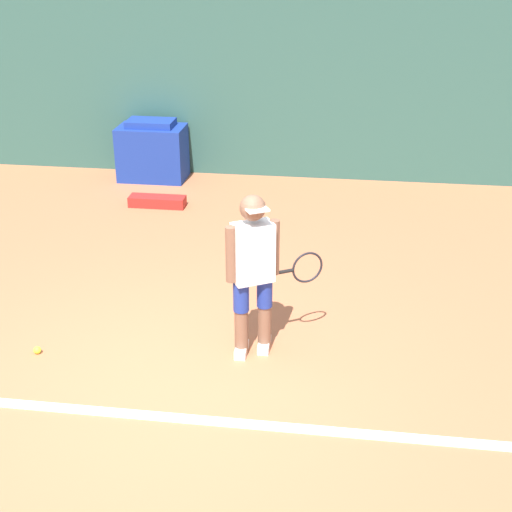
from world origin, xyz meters
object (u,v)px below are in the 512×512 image
(covered_chair, at_px, (152,151))
(equipment_bag, at_px, (157,201))
(tennis_player, at_px, (254,269))
(tennis_ball, at_px, (37,350))

(covered_chair, height_order, equipment_bag, covered_chair)
(equipment_bag, bearing_deg, tennis_player, -62.20)
(covered_chair, bearing_deg, tennis_ball, -87.03)
(tennis_player, distance_m, covered_chair, 5.10)
(covered_chair, bearing_deg, equipment_bag, -72.60)
(tennis_ball, bearing_deg, equipment_bag, 88.38)
(tennis_player, bearing_deg, covered_chair, 85.94)
(tennis_ball, bearing_deg, covered_chair, 92.97)
(tennis_player, xyz_separation_m, covered_chair, (-2.18, 4.59, -0.39))
(tennis_player, bearing_deg, tennis_ball, 159.68)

